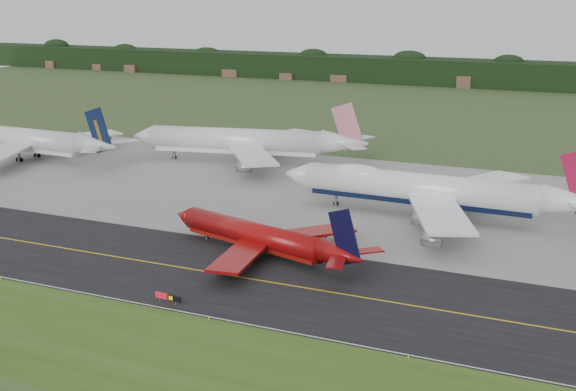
{
  "coord_description": "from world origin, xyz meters",
  "views": [
    {
      "loc": [
        55.77,
        -106.28,
        42.34
      ],
      "look_at": [
        -4.12,
        22.0,
        6.6
      ],
      "focal_mm": 50.0,
      "sensor_mm": 36.0,
      "label": 1
    }
  ],
  "objects_px": {
    "jet_red_737": "(263,237)",
    "taxiway_sign": "(168,297)",
    "jet_navy_gold": "(27,140)",
    "jet_star_tail": "(249,142)",
    "jet_ba_747": "(431,190)"
  },
  "relations": [
    {
      "from": "taxiway_sign",
      "to": "jet_red_737",
      "type": "bearing_deg",
      "value": 84.95
    },
    {
      "from": "jet_ba_747",
      "to": "jet_red_737",
      "type": "bearing_deg",
      "value": -118.91
    },
    {
      "from": "jet_ba_747",
      "to": "jet_star_tail",
      "type": "xyz_separation_m",
      "value": [
        -56.12,
        31.07,
        -0.02
      ]
    },
    {
      "from": "jet_ba_747",
      "to": "jet_navy_gold",
      "type": "bearing_deg",
      "value": 174.64
    },
    {
      "from": "jet_ba_747",
      "to": "jet_red_737",
      "type": "xyz_separation_m",
      "value": [
        -19.03,
        -34.46,
        -2.42
      ]
    },
    {
      "from": "jet_red_737",
      "to": "jet_star_tail",
      "type": "xyz_separation_m",
      "value": [
        -37.1,
        65.53,
        2.39
      ]
    },
    {
      "from": "taxiway_sign",
      "to": "jet_navy_gold",
      "type": "bearing_deg",
      "value": 142.01
    },
    {
      "from": "jet_star_tail",
      "to": "jet_red_737",
      "type": "bearing_deg",
      "value": -60.49
    },
    {
      "from": "jet_ba_747",
      "to": "jet_navy_gold",
      "type": "distance_m",
      "value": 111.33
    },
    {
      "from": "jet_navy_gold",
      "to": "jet_star_tail",
      "type": "xyz_separation_m",
      "value": [
        54.72,
        20.68,
        0.41
      ]
    },
    {
      "from": "jet_navy_gold",
      "to": "jet_star_tail",
      "type": "relative_size",
      "value": 0.96
    },
    {
      "from": "taxiway_sign",
      "to": "jet_star_tail",
      "type": "bearing_deg",
      "value": 111.04
    },
    {
      "from": "jet_red_737",
      "to": "taxiway_sign",
      "type": "bearing_deg",
      "value": -95.05
    },
    {
      "from": "jet_navy_gold",
      "to": "taxiway_sign",
      "type": "bearing_deg",
      "value": -37.99
    },
    {
      "from": "jet_star_tail",
      "to": "taxiway_sign",
      "type": "bearing_deg",
      "value": -68.96
    }
  ]
}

